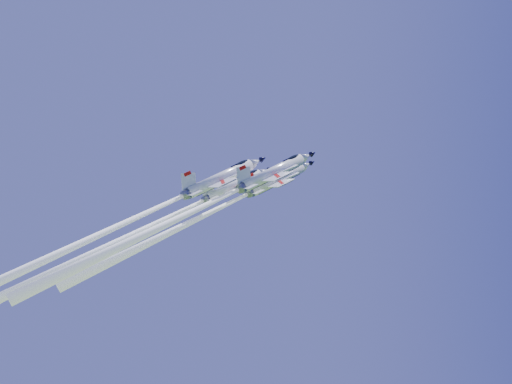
{
  "coord_description": "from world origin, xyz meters",
  "views": [
    {
      "loc": [
        4.91,
        -92.74,
        66.89
      ],
      "look_at": [
        0.0,
        0.0,
        92.1
      ],
      "focal_mm": 40.0,
      "sensor_mm": 36.0,
      "label": 1
    }
  ],
  "objects_px": {
    "jet_right": "(192,212)",
    "jet_lead": "(208,213)",
    "jet_slot": "(99,235)",
    "jet_left": "(148,227)"
  },
  "relations": [
    {
      "from": "jet_right",
      "to": "jet_lead",
      "type": "bearing_deg",
      "value": 137.86
    },
    {
      "from": "jet_right",
      "to": "jet_slot",
      "type": "distance_m",
      "value": 13.75
    },
    {
      "from": "jet_lead",
      "to": "jet_right",
      "type": "bearing_deg",
      "value": -42.14
    },
    {
      "from": "jet_lead",
      "to": "jet_left",
      "type": "relative_size",
      "value": 0.91
    },
    {
      "from": "jet_lead",
      "to": "jet_right",
      "type": "xyz_separation_m",
      "value": [
        -1.27,
        -8.92,
        -1.83
      ]
    },
    {
      "from": "jet_right",
      "to": "jet_slot",
      "type": "bearing_deg",
      "value": -114.78
    },
    {
      "from": "jet_lead",
      "to": "jet_slot",
      "type": "height_order",
      "value": "jet_lead"
    },
    {
      "from": "jet_left",
      "to": "jet_lead",
      "type": "bearing_deg",
      "value": 65.76
    },
    {
      "from": "jet_left",
      "to": "jet_right",
      "type": "bearing_deg",
      "value": 14.71
    },
    {
      "from": "jet_lead",
      "to": "jet_slot",
      "type": "bearing_deg",
      "value": -86.4
    }
  ]
}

